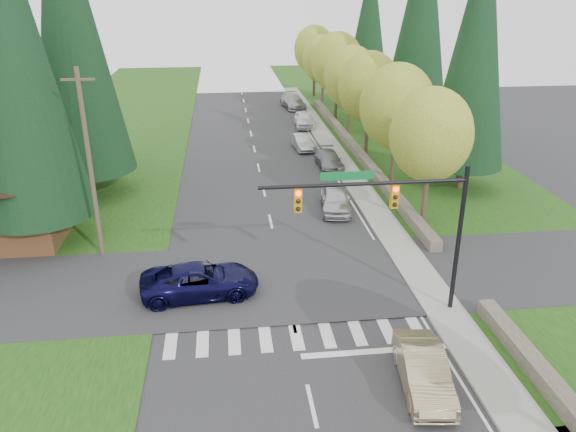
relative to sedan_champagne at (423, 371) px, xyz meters
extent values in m
plane|color=#28282B|center=(-4.16, 0.49, -0.73)|extent=(120.00, 120.00, 0.00)
cube|color=#154312|center=(8.84, 20.49, -0.70)|extent=(14.00, 110.00, 0.06)
cube|color=#154312|center=(-17.16, 20.49, -0.70)|extent=(14.00, 110.00, 0.06)
cube|color=#28282B|center=(-4.16, 8.49, -0.73)|extent=(120.00, 8.00, 0.10)
cube|color=gray|center=(2.74, 22.49, -0.67)|extent=(1.80, 80.00, 0.13)
cube|color=gray|center=(1.89, 22.49, -0.67)|extent=(0.20, 80.00, 0.13)
cube|color=#4C4438|center=(4.44, 30.49, -0.38)|extent=(0.70, 40.00, 0.70)
cylinder|color=black|center=(3.04, 4.99, 2.67)|extent=(0.20, 0.20, 6.80)
cylinder|color=black|center=(-1.26, 4.99, 5.47)|extent=(8.60, 0.16, 0.16)
cube|color=#0C662D|center=(-1.96, 5.04, 5.82)|extent=(2.20, 0.04, 0.35)
cube|color=#BF8C0C|center=(0.04, 4.99, 4.87)|extent=(0.32, 0.24, 1.00)
sphere|color=#FF0C05|center=(0.04, 4.85, 5.22)|extent=(0.22, 0.22, 0.22)
cube|color=#BF8C0C|center=(-3.96, 4.99, 4.87)|extent=(0.32, 0.24, 1.00)
sphere|color=#FF0C05|center=(-3.96, 4.85, 5.22)|extent=(0.22, 0.22, 0.22)
cube|color=#4C2D19|center=(-19.16, 15.49, 0.87)|extent=(6.00, 6.00, 3.20)
cube|color=black|center=(-19.16, 15.49, 2.82)|extent=(6.60, 6.60, 0.70)
cone|color=black|center=(-19.16, 15.49, 3.87)|extent=(8.40, 8.40, 1.60)
cylinder|color=#473828|center=(-13.66, 12.49, 4.27)|extent=(0.24, 0.24, 10.00)
cube|color=#473828|center=(-13.66, 12.49, 8.67)|extent=(1.60, 0.10, 0.12)
cylinder|color=#38281C|center=(5.04, 14.49, 1.65)|extent=(0.32, 0.32, 4.76)
ellipsoid|color=olive|center=(5.04, 14.49, 4.88)|extent=(4.80, 4.80, 5.52)
cylinder|color=#38281C|center=(5.14, 21.49, 1.73)|extent=(0.32, 0.32, 4.93)
ellipsoid|color=olive|center=(5.14, 21.49, 5.08)|extent=(5.20, 5.20, 5.98)
cylinder|color=#38281C|center=(4.94, 28.49, 1.79)|extent=(0.32, 0.32, 5.04)
ellipsoid|color=olive|center=(4.94, 28.49, 5.21)|extent=(5.00, 5.00, 5.75)
cylinder|color=#38281C|center=(5.04, 35.49, 1.68)|extent=(0.32, 0.32, 4.82)
ellipsoid|color=olive|center=(5.04, 35.49, 4.95)|extent=(5.00, 5.00, 5.75)
cylinder|color=#38281C|center=(5.14, 42.49, 1.85)|extent=(0.32, 0.32, 5.15)
ellipsoid|color=olive|center=(5.14, 42.49, 5.34)|extent=(5.40, 5.40, 6.21)
cylinder|color=#38281C|center=(4.94, 49.49, 1.62)|extent=(0.32, 0.32, 4.70)
ellipsoid|color=olive|center=(4.94, 49.49, 4.81)|extent=(4.80, 4.80, 5.52)
cylinder|color=#38281C|center=(5.04, 56.49, 1.76)|extent=(0.32, 0.32, 4.98)
ellipsoid|color=olive|center=(5.04, 56.49, 5.14)|extent=(5.20, 5.20, 5.98)
cylinder|color=#38281C|center=(-17.16, 14.49, 0.27)|extent=(0.50, 0.50, 2.00)
cone|color=black|center=(-17.16, 14.49, 10.07)|extent=(6.12, 6.12, 18.00)
cylinder|color=#38281C|center=(-20.16, 18.49, 0.27)|extent=(0.50, 0.50, 2.00)
cylinder|color=#38281C|center=(-16.16, 22.49, 0.27)|extent=(0.50, 0.50, 2.00)
cone|color=black|center=(-16.16, 22.49, 10.57)|extent=(6.46, 6.46, 19.00)
cylinder|color=#38281C|center=(-18.16, 28.49, 0.27)|extent=(0.50, 0.50, 2.00)
cone|color=black|center=(-18.16, 28.49, 9.57)|extent=(5.78, 5.78, 17.00)
cylinder|color=#38281C|center=(9.84, 20.49, 0.27)|extent=(0.50, 0.50, 2.00)
cone|color=black|center=(9.84, 20.49, 9.07)|extent=(5.44, 5.44, 16.00)
cylinder|color=#38281C|center=(10.84, 34.49, 0.27)|extent=(0.50, 0.50, 2.00)
cone|color=black|center=(10.84, 34.49, 10.07)|extent=(6.12, 6.12, 18.00)
cylinder|color=#38281C|center=(9.84, 48.49, 0.27)|extent=(0.50, 0.50, 2.00)
cone|color=black|center=(9.84, 48.49, 8.57)|extent=(5.10, 5.10, 15.00)
imported|color=tan|center=(0.00, 0.00, 0.00)|extent=(2.04, 4.58, 1.46)
imported|color=black|center=(-8.22, 7.58, 0.03)|extent=(5.70, 2.99, 1.53)
imported|color=#B9B9BE|center=(0.17, 17.31, 0.04)|extent=(2.37, 4.71, 1.54)
imported|color=slate|center=(1.44, 26.34, -0.08)|extent=(1.89, 4.50, 1.30)
imported|color=#A4A5A9|center=(0.04, 31.90, -0.08)|extent=(1.75, 4.07, 1.30)
imported|color=white|center=(1.42, 40.11, 0.04)|extent=(2.05, 4.62, 1.54)
imported|color=#9B9A9F|center=(1.44, 49.50, 0.05)|extent=(2.85, 5.59, 1.55)
camera|label=1|loc=(-6.80, -15.88, 12.99)|focal=35.00mm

